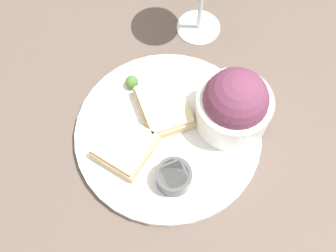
% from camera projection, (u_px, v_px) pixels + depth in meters
% --- Properties ---
extents(ground_plane, '(4.00, 4.00, 0.00)m').
position_uv_depth(ground_plane, '(168.00, 135.00, 0.67)').
color(ground_plane, brown).
extents(dinner_plate, '(0.29, 0.29, 0.01)m').
position_uv_depth(dinner_plate, '(168.00, 133.00, 0.66)').
color(dinner_plate, white).
rests_on(dinner_plate, ground_plane).
extents(salad_bowl, '(0.11, 0.11, 0.11)m').
position_uv_depth(salad_bowl, '(234.00, 105.00, 0.62)').
color(salad_bowl, white).
rests_on(salad_bowl, dinner_plate).
extents(sauce_ramekin, '(0.05, 0.05, 0.03)m').
position_uv_depth(sauce_ramekin, '(174.00, 177.00, 0.61)').
color(sauce_ramekin, '#4C4C4C').
rests_on(sauce_ramekin, dinner_plate).
extents(cheese_toast_near, '(0.11, 0.10, 0.03)m').
position_uv_depth(cheese_toast_near, '(164.00, 107.00, 0.66)').
color(cheese_toast_near, '#D1B27F').
rests_on(cheese_toast_near, dinner_plate).
extents(cheese_toast_far, '(0.11, 0.11, 0.03)m').
position_uv_depth(cheese_toast_far, '(125.00, 146.00, 0.63)').
color(cheese_toast_far, '#D1B27F').
rests_on(cheese_toast_far, dinner_plate).
extents(garnish, '(0.02, 0.02, 0.02)m').
position_uv_depth(garnish, '(132.00, 82.00, 0.68)').
color(garnish, '#477533').
rests_on(garnish, dinner_plate).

